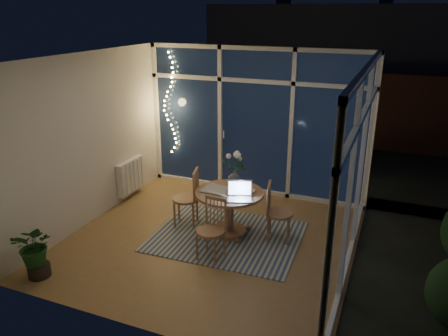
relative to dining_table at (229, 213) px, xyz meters
The scene contains 25 objects.
floor 0.48m from the dining_table, 122.52° to the right, with size 4.00×4.00×0.00m, color olive.
ceiling 2.28m from the dining_table, 122.52° to the right, with size 4.00×4.00×0.00m, color silver.
wall_back 1.97m from the dining_table, 96.03° to the left, with size 4.00×0.04×2.60m, color silver.
wall_front 2.48m from the dining_table, 94.53° to the right, with size 4.00×0.04×2.60m, color silver.
wall_left 2.40m from the dining_table, behind, with size 0.04×4.00×2.60m, color silver.
wall_right 2.08m from the dining_table, ahead, with size 0.04×4.00×2.60m, color silver.
window_wall_back 1.94m from the dining_table, 96.17° to the left, with size 4.00×0.10×2.60m, color white.
window_wall_right 2.04m from the dining_table, ahead, with size 0.10×4.00×2.60m, color white.
radiator 2.21m from the dining_table, 163.81° to the left, with size 0.10×0.70×0.58m, color white.
fairy_lights 2.70m from the dining_table, 138.93° to the left, with size 0.24×0.10×1.85m, color #FFD266, non-canonical shape.
garden_patio 4.74m from the dining_table, 86.13° to the left, with size 12.00×6.00×0.10m, color black.
garden_fence 5.25m from the dining_table, 91.99° to the left, with size 11.00×0.08×1.80m, color #3C1E16.
neighbour_roof 8.42m from the dining_table, 89.17° to the left, with size 7.00×3.00×2.20m, color #353740.
garden_shrubs 3.27m from the dining_table, 107.48° to the left, with size 0.90×0.90×0.90m, color #163217.
rug 0.35m from the dining_table, 90.00° to the right, with size 2.12×1.70×0.01m, color beige.
dining_table is the anchor object (origin of this frame).
chair_left 0.74m from the dining_table, behind, with size 0.43×0.43×0.93m, color #987144.
chair_right 0.74m from the dining_table, ahead, with size 0.41×0.41×0.88m, color #987144.
chair_front 0.73m from the dining_table, 88.42° to the right, with size 0.40×0.40×0.86m, color #987144.
laptop 0.56m from the dining_table, 41.11° to the right, with size 0.35×0.30×0.26m, color #B6B6BA, non-canonical shape.
flower_vase 0.57m from the dining_table, 97.32° to the left, with size 0.20×0.20×0.21m, color silver.
bowl 0.47m from the dining_table, 18.92° to the left, with size 0.15×0.15×0.04m, color white.
newspapers 0.39m from the dining_table, behind, with size 0.41×0.31×0.02m, color beige.
phone 0.36m from the dining_table, 13.21° to the right, with size 0.12×0.06×0.01m, color black.
potted_plant 2.65m from the dining_table, 133.12° to the right, with size 0.54×0.47×0.76m, color #184319.
Camera 1 is at (2.31, -5.13, 3.18)m, focal length 35.00 mm.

